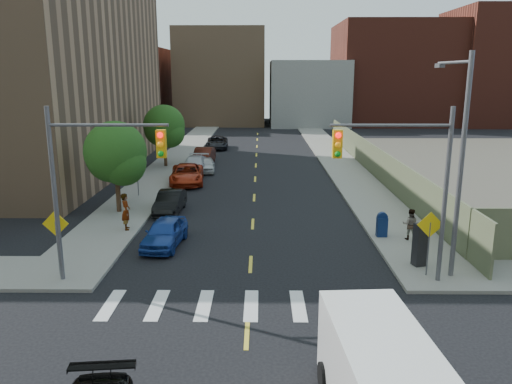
{
  "coord_description": "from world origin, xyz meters",
  "views": [
    {
      "loc": [
        0.43,
        -12.57,
        8.19
      ],
      "look_at": [
        0.19,
        13.29,
        2.0
      ],
      "focal_mm": 35.0,
      "sensor_mm": 36.0,
      "label": 1
    }
  ],
  "objects_px": {
    "parked_car_black": "(170,202)",
    "parked_car_silver": "(195,165)",
    "parked_car_white": "(206,165)",
    "parked_car_red": "(187,174)",
    "payphone": "(420,245)",
    "cargo_van": "(381,381)",
    "pedestrian_west": "(126,211)",
    "parked_car_maroon": "(204,156)",
    "parked_car_blue": "(165,233)",
    "mailbox": "(382,225)",
    "parked_car_grey": "(217,143)",
    "pedestrian_east": "(410,224)"
  },
  "relations": [
    {
      "from": "parked_car_white",
      "to": "parked_car_silver",
      "type": "bearing_deg",
      "value": -148.9
    },
    {
      "from": "pedestrian_east",
      "to": "cargo_van",
      "type": "bearing_deg",
      "value": 86.41
    },
    {
      "from": "parked_car_white",
      "to": "parked_car_red",
      "type": "bearing_deg",
      "value": -106.47
    },
    {
      "from": "parked_car_grey",
      "to": "pedestrian_west",
      "type": "bearing_deg",
      "value": -97.16
    },
    {
      "from": "parked_car_maroon",
      "to": "pedestrian_east",
      "type": "distance_m",
      "value": 25.08
    },
    {
      "from": "parked_car_blue",
      "to": "parked_car_red",
      "type": "height_order",
      "value": "parked_car_red"
    },
    {
      "from": "parked_car_blue",
      "to": "parked_car_black",
      "type": "relative_size",
      "value": 1.0
    },
    {
      "from": "parked_car_blue",
      "to": "pedestrian_west",
      "type": "distance_m",
      "value": 3.27
    },
    {
      "from": "parked_car_red",
      "to": "parked_car_maroon",
      "type": "distance_m",
      "value": 8.34
    },
    {
      "from": "cargo_van",
      "to": "pedestrian_west",
      "type": "bearing_deg",
      "value": 119.88
    },
    {
      "from": "parked_car_maroon",
      "to": "mailbox",
      "type": "distance_m",
      "value": 24.05
    },
    {
      "from": "parked_car_silver",
      "to": "cargo_van",
      "type": "height_order",
      "value": "cargo_van"
    },
    {
      "from": "parked_car_white",
      "to": "cargo_van",
      "type": "bearing_deg",
      "value": -81.43
    },
    {
      "from": "parked_car_blue",
      "to": "parked_car_white",
      "type": "bearing_deg",
      "value": 95.61
    },
    {
      "from": "mailbox",
      "to": "parked_car_red",
      "type": "bearing_deg",
      "value": 132.19
    },
    {
      "from": "parked_car_blue",
      "to": "payphone",
      "type": "xyz_separation_m",
      "value": [
        11.45,
        -2.75,
        0.4
      ]
    },
    {
      "from": "cargo_van",
      "to": "parked_car_red",
      "type": "bearing_deg",
      "value": 103.78
    },
    {
      "from": "payphone",
      "to": "pedestrian_west",
      "type": "xyz_separation_m",
      "value": [
        -13.87,
        4.91,
        0.05
      ]
    },
    {
      "from": "parked_car_maroon",
      "to": "parked_car_red",
      "type": "bearing_deg",
      "value": -88.46
    },
    {
      "from": "parked_car_blue",
      "to": "parked_car_maroon",
      "type": "bearing_deg",
      "value": 97.17
    },
    {
      "from": "parked_car_black",
      "to": "pedestrian_east",
      "type": "relative_size",
      "value": 2.56
    },
    {
      "from": "cargo_van",
      "to": "pedestrian_west",
      "type": "distance_m",
      "value": 17.84
    },
    {
      "from": "parked_car_white",
      "to": "parked_car_grey",
      "type": "relative_size",
      "value": 0.74
    },
    {
      "from": "parked_car_red",
      "to": "parked_car_silver",
      "type": "distance_m",
      "value": 3.93
    },
    {
      "from": "parked_car_grey",
      "to": "pedestrian_east",
      "type": "relative_size",
      "value": 3.17
    },
    {
      "from": "payphone",
      "to": "mailbox",
      "type": "bearing_deg",
      "value": 84.48
    },
    {
      "from": "parked_car_maroon",
      "to": "pedestrian_east",
      "type": "xyz_separation_m",
      "value": [
        12.62,
        -21.68,
        0.18
      ]
    },
    {
      "from": "parked_car_blue",
      "to": "mailbox",
      "type": "height_order",
      "value": "mailbox"
    },
    {
      "from": "parked_car_black",
      "to": "parked_car_maroon",
      "type": "relative_size",
      "value": 0.88
    },
    {
      "from": "parked_car_silver",
      "to": "mailbox",
      "type": "distance_m",
      "value": 20.43
    },
    {
      "from": "parked_car_silver",
      "to": "payphone",
      "type": "relative_size",
      "value": 2.61
    },
    {
      "from": "payphone",
      "to": "parked_car_white",
      "type": "bearing_deg",
      "value": 102.47
    },
    {
      "from": "parked_car_maroon",
      "to": "parked_car_grey",
      "type": "xyz_separation_m",
      "value": [
        0.43,
        9.55,
        -0.06
      ]
    },
    {
      "from": "parked_car_blue",
      "to": "pedestrian_east",
      "type": "relative_size",
      "value": 2.56
    },
    {
      "from": "cargo_van",
      "to": "pedestrian_west",
      "type": "xyz_separation_m",
      "value": [
        -9.84,
        14.88,
        -0.16
      ]
    },
    {
      "from": "mailbox",
      "to": "payphone",
      "type": "xyz_separation_m",
      "value": [
        0.7,
        -3.88,
        0.31
      ]
    },
    {
      "from": "parked_car_black",
      "to": "mailbox",
      "type": "bearing_deg",
      "value": -21.34
    },
    {
      "from": "parked_car_black",
      "to": "payphone",
      "type": "height_order",
      "value": "payphone"
    },
    {
      "from": "parked_car_silver",
      "to": "parked_car_grey",
      "type": "relative_size",
      "value": 0.98
    },
    {
      "from": "parked_car_red",
      "to": "payphone",
      "type": "distance_m",
      "value": 20.84
    },
    {
      "from": "parked_car_black",
      "to": "mailbox",
      "type": "relative_size",
      "value": 3.16
    },
    {
      "from": "parked_car_blue",
      "to": "cargo_van",
      "type": "xyz_separation_m",
      "value": [
        7.42,
        -12.72,
        0.6
      ]
    },
    {
      "from": "parked_car_black",
      "to": "mailbox",
      "type": "height_order",
      "value": "mailbox"
    },
    {
      "from": "parked_car_black",
      "to": "parked_car_silver",
      "type": "distance_m",
      "value": 11.97
    },
    {
      "from": "parked_car_maroon",
      "to": "payphone",
      "type": "xyz_separation_m",
      "value": [
        12.05,
        -25.09,
        0.33
      ]
    },
    {
      "from": "parked_car_maroon",
      "to": "pedestrian_east",
      "type": "relative_size",
      "value": 2.92
    },
    {
      "from": "parked_car_blue",
      "to": "parked_car_black",
      "type": "distance_m",
      "value": 6.01
    },
    {
      "from": "parked_car_red",
      "to": "mailbox",
      "type": "xyz_separation_m",
      "value": [
        11.69,
        -12.87,
        0.03
      ]
    },
    {
      "from": "parked_car_red",
      "to": "parked_car_silver",
      "type": "height_order",
      "value": "parked_car_red"
    },
    {
      "from": "parked_car_white",
      "to": "payphone",
      "type": "bearing_deg",
      "value": -66.54
    }
  ]
}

